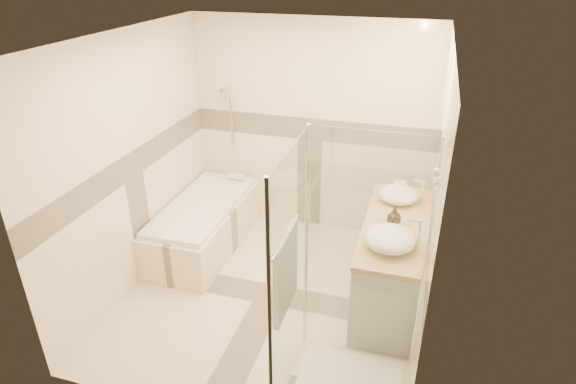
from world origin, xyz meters
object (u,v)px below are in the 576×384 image
(vanity, at_px, (391,261))
(shower_enclosure, at_px, (336,340))
(bathtub, at_px, (204,222))
(amenity_bottle_b, at_px, (394,216))
(vessel_sink_near, at_px, (399,194))
(amenity_bottle_a, at_px, (393,223))
(vessel_sink_far, at_px, (390,239))

(vanity, distance_m, shower_enclosure, 1.31)
(bathtub, bearing_deg, amenity_bottle_b, -9.90)
(vanity, height_order, vessel_sink_near, vessel_sink_near)
(bathtub, xyz_separation_m, shower_enclosure, (1.86, -1.62, 0.20))
(bathtub, bearing_deg, shower_enclosure, -41.10)
(vessel_sink_near, xyz_separation_m, amenity_bottle_a, (0.00, -0.59, -0.00))
(bathtub, relative_size, amenity_bottle_b, 10.00)
(vanity, bearing_deg, vessel_sink_far, -92.66)
(vessel_sink_far, bearing_deg, shower_enclosure, -107.99)
(vanity, relative_size, vessel_sink_near, 4.09)
(vanity, distance_m, amenity_bottle_a, 0.52)
(amenity_bottle_a, distance_m, amenity_bottle_b, 0.13)
(vessel_sink_far, bearing_deg, amenity_bottle_a, 90.00)
(shower_enclosure, distance_m, vessel_sink_near, 1.79)
(shower_enclosure, height_order, vessel_sink_near, shower_enclosure)
(bathtub, distance_m, vanity, 2.18)
(bathtub, xyz_separation_m, vessel_sink_near, (2.13, 0.10, 0.62))
(amenity_bottle_b, bearing_deg, bathtub, 170.10)
(shower_enclosure, bearing_deg, amenity_bottle_a, 76.36)
(vanity, bearing_deg, shower_enclosure, -102.97)
(vessel_sink_far, distance_m, amenity_bottle_b, 0.41)
(shower_enclosure, xyz_separation_m, amenity_bottle_a, (0.27, 1.12, 0.42))
(shower_enclosure, height_order, vessel_sink_far, shower_enclosure)
(vanity, xyz_separation_m, vessel_sink_near, (-0.02, 0.45, 0.50))
(vanity, height_order, vessel_sink_far, vessel_sink_far)
(bathtub, bearing_deg, vessel_sink_far, -20.13)
(bathtub, distance_m, shower_enclosure, 2.47)
(bathtub, xyz_separation_m, amenity_bottle_a, (2.13, -0.50, 0.62))
(bathtub, bearing_deg, vanity, -9.25)
(shower_enclosure, relative_size, amenity_bottle_b, 12.00)
(vessel_sink_near, bearing_deg, vanity, -87.43)
(vessel_sink_near, distance_m, amenity_bottle_a, 0.59)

